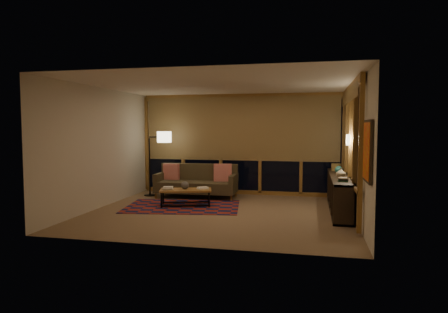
% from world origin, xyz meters
% --- Properties ---
extents(floor, '(5.50, 5.00, 0.01)m').
position_xyz_m(floor, '(0.00, 0.00, 0.00)').
color(floor, '#876849').
rests_on(floor, ground).
extents(ceiling, '(5.50, 5.00, 0.01)m').
position_xyz_m(ceiling, '(0.00, 0.00, 2.70)').
color(ceiling, beige).
rests_on(ceiling, walls).
extents(walls, '(5.51, 5.01, 2.70)m').
position_xyz_m(walls, '(0.00, 0.00, 1.35)').
color(walls, beige).
rests_on(walls, floor).
extents(window_wall_back, '(5.30, 0.16, 2.60)m').
position_xyz_m(window_wall_back, '(0.00, 2.43, 1.35)').
color(window_wall_back, '#A07036').
rests_on(window_wall_back, walls).
extents(window_wall_right, '(0.16, 3.70, 2.60)m').
position_xyz_m(window_wall_right, '(2.68, 0.60, 1.35)').
color(window_wall_right, '#A07036').
rests_on(window_wall_right, walls).
extents(wall_art, '(0.06, 0.74, 0.94)m').
position_xyz_m(wall_art, '(2.71, -1.85, 1.45)').
color(wall_art, red).
rests_on(wall_art, walls).
extents(wall_sconce, '(0.12, 0.18, 0.22)m').
position_xyz_m(wall_sconce, '(2.62, 0.45, 1.55)').
color(wall_sconce, '#FFF2C5').
rests_on(wall_sconce, walls).
extents(sofa, '(2.07, 0.87, 0.84)m').
position_xyz_m(sofa, '(-1.01, 1.63, 0.42)').
color(sofa, '#4D462B').
rests_on(sofa, floor).
extents(pillow_left, '(0.42, 0.15, 0.42)m').
position_xyz_m(pillow_left, '(-1.74, 1.79, 0.63)').
color(pillow_left, '#D50400').
rests_on(pillow_left, sofa).
extents(pillow_right, '(0.49, 0.24, 0.46)m').
position_xyz_m(pillow_right, '(-0.35, 1.81, 0.65)').
color(pillow_right, '#D50400').
rests_on(pillow_right, sofa).
extents(area_rug, '(2.77, 2.06, 0.01)m').
position_xyz_m(area_rug, '(-0.97, 0.42, 0.01)').
color(area_rug, maroon).
rests_on(area_rug, floor).
extents(coffee_table, '(1.27, 0.84, 0.39)m').
position_xyz_m(coffee_table, '(-0.92, 0.50, 0.19)').
color(coffee_table, '#A07036').
rests_on(coffee_table, floor).
extents(book_stack_a, '(0.26, 0.22, 0.06)m').
position_xyz_m(book_stack_a, '(-1.30, 0.36, 0.42)').
color(book_stack_a, silver).
rests_on(book_stack_a, coffee_table).
extents(book_stack_b, '(0.30, 0.29, 0.05)m').
position_xyz_m(book_stack_b, '(-0.55, 0.62, 0.41)').
color(book_stack_b, silver).
rests_on(book_stack_b, coffee_table).
extents(ceramic_pot, '(0.25, 0.25, 0.18)m').
position_xyz_m(ceramic_pot, '(-0.95, 0.53, 0.48)').
color(ceramic_pot, black).
rests_on(ceramic_pot, coffee_table).
extents(floor_lamp, '(0.63, 0.48, 1.71)m').
position_xyz_m(floor_lamp, '(-2.29, 1.65, 0.85)').
color(floor_lamp, black).
rests_on(floor_lamp, floor).
extents(bookshelf, '(0.40, 3.05, 0.76)m').
position_xyz_m(bookshelf, '(2.49, 0.80, 0.38)').
color(bookshelf, black).
rests_on(bookshelf, floor).
extents(basket, '(0.23, 0.23, 0.17)m').
position_xyz_m(basket, '(2.47, 1.75, 0.85)').
color(basket, '#9D8147').
rests_on(basket, bookshelf).
extents(teal_bowl, '(0.22, 0.22, 0.17)m').
position_xyz_m(teal_bowl, '(2.49, 1.13, 0.85)').
color(teal_bowl, '#256D67').
rests_on(teal_bowl, bookshelf).
extents(vase, '(0.24, 0.24, 0.21)m').
position_xyz_m(vase, '(2.49, 0.38, 0.87)').
color(vase, tan).
rests_on(vase, bookshelf).
extents(shelf_book_stack, '(0.21, 0.27, 0.07)m').
position_xyz_m(shelf_book_stack, '(2.49, -0.17, 0.80)').
color(shelf_book_stack, silver).
rests_on(shelf_book_stack, bookshelf).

